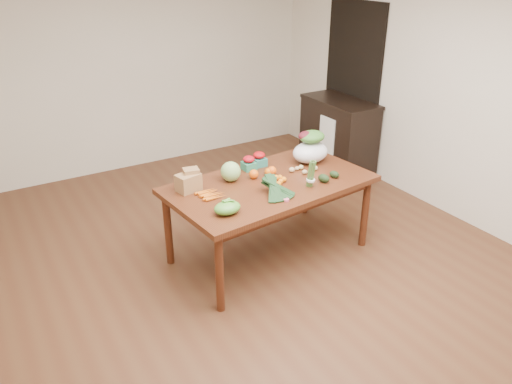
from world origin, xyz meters
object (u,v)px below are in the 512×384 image
salad_bag (311,148)px  dining_table (270,219)px  kale_bunch (279,188)px  cabbage (231,172)px  asparagus_bundle (311,174)px  cabinet (338,136)px  paper_bag (188,181)px  mandarin_cluster (276,179)px

salad_bag → dining_table: bearing=-161.5°
dining_table → kale_bunch: kale_bunch is taller
cabbage → salad_bag: salad_bag is taller
dining_table → asparagus_bundle: 0.62m
cabinet → paper_bag: size_ratio=3.89×
paper_bag → salad_bag: (1.28, -0.01, 0.05)m
asparagus_bundle → salad_bag: 0.57m
asparagus_bundle → salad_bag: size_ratio=0.67×
paper_bag → mandarin_cluster: 0.78m
paper_bag → salad_bag: bearing=-0.7°
mandarin_cluster → salad_bag: (0.55, 0.24, 0.10)m
dining_table → paper_bag: bearing=157.3°
cabinet → cabbage: 2.43m
paper_bag → mandarin_cluster: (0.74, -0.25, -0.05)m
cabbage → kale_bunch: 0.53m
dining_table → cabinet: size_ratio=1.79×
mandarin_cluster → asparagus_bundle: bearing=-46.7°
cabinet → kale_bunch: cabinet is taller
dining_table → cabbage: cabbage is taller
paper_bag → cabbage: (0.41, -0.01, -0.00)m
dining_table → kale_bunch: bearing=-114.6°
dining_table → mandarin_cluster: bearing=-51.2°
cabinet → salad_bag: bearing=-139.6°
dining_table → paper_bag: size_ratio=6.94×
kale_bunch → asparagus_bundle: bearing=-2.0°
dining_table → paper_bag: (-0.70, 0.21, 0.47)m
cabbage → asparagus_bundle: size_ratio=0.72×
kale_bunch → asparagus_bundle: (0.35, 0.02, 0.05)m
cabinet → cabbage: size_ratio=5.65×
dining_table → salad_bag: 0.81m
paper_bag → cabbage: paper_bag is taller
cabbage → cabinet: bearing=26.5°
cabbage → kale_bunch: cabbage is taller
cabbage → salad_bag: size_ratio=0.49×
mandarin_cluster → kale_bunch: (-0.14, -0.25, 0.04)m
paper_bag → salad_bag: salad_bag is taller
kale_bunch → asparagus_bundle: size_ratio=1.60×
cabbage → asparagus_bundle: asparagus_bundle is taller
kale_bunch → asparagus_bundle: 0.35m
cabinet → salad_bag: salad_bag is taller
mandarin_cluster → kale_bunch: bearing=-119.1°
paper_bag → kale_bunch: bearing=-39.9°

